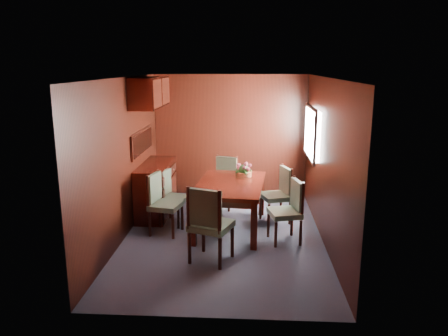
# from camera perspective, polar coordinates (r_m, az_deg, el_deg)

# --- Properties ---
(ground) EXTENTS (4.50, 4.50, 0.00)m
(ground) POSITION_cam_1_polar(r_m,az_deg,el_deg) (6.83, -0.06, -8.83)
(ground) COLOR #3E4154
(ground) RESTS_ON ground
(room_shell) EXTENTS (3.06, 4.52, 2.41)m
(room_shell) POSITION_cam_1_polar(r_m,az_deg,el_deg) (6.73, -0.78, 5.25)
(room_shell) COLOR black
(room_shell) RESTS_ON ground
(sideboard) EXTENTS (0.48, 1.40, 0.90)m
(sideboard) POSITION_cam_1_polar(r_m,az_deg,el_deg) (7.79, -8.84, -2.67)
(sideboard) COLOR #330B06
(sideboard) RESTS_ON ground
(dining_table) EXTENTS (1.17, 1.72, 0.77)m
(dining_table) POSITION_cam_1_polar(r_m,az_deg,el_deg) (6.90, 0.86, -2.81)
(dining_table) COLOR #330B06
(dining_table) RESTS_ON ground
(chair_left_near) EXTENTS (0.52, 0.54, 0.97)m
(chair_left_near) POSITION_cam_1_polar(r_m,az_deg,el_deg) (6.85, -8.21, -4.13)
(chair_left_near) COLOR black
(chair_left_near) RESTS_ON ground
(chair_left_far) EXTENTS (0.52, 0.54, 0.91)m
(chair_left_far) POSITION_cam_1_polar(r_m,az_deg,el_deg) (7.27, -7.09, -3.35)
(chair_left_far) COLOR black
(chair_left_far) RESTS_ON ground
(chair_right_near) EXTENTS (0.53, 0.54, 0.96)m
(chair_right_near) POSITION_cam_1_polar(r_m,az_deg,el_deg) (6.54, 8.56, -5.08)
(chair_right_near) COLOR black
(chair_right_near) RESTS_ON ground
(chair_right_far) EXTENTS (0.55, 0.56, 0.94)m
(chair_right_far) POSITION_cam_1_polar(r_m,az_deg,el_deg) (7.34, 7.27, -3.02)
(chair_right_far) COLOR black
(chair_right_far) RESTS_ON ground
(chair_head) EXTENTS (0.64, 0.63, 1.07)m
(chair_head) POSITION_cam_1_polar(r_m,az_deg,el_deg) (5.75, -2.04, -6.88)
(chair_head) COLOR black
(chair_head) RESTS_ON ground
(chair_foot) EXTENTS (0.56, 0.55, 0.94)m
(chair_foot) POSITION_cam_1_polar(r_m,az_deg,el_deg) (8.06, 0.05, -1.44)
(chair_foot) COLOR black
(chair_foot) RESTS_ON ground
(flower_centerpiece) EXTENTS (0.29, 0.29, 0.29)m
(flower_centerpiece) POSITION_cam_1_polar(r_m,az_deg,el_deg) (7.23, 2.58, -0.07)
(flower_centerpiece) COLOR #C7683D
(flower_centerpiece) RESTS_ON dining_table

